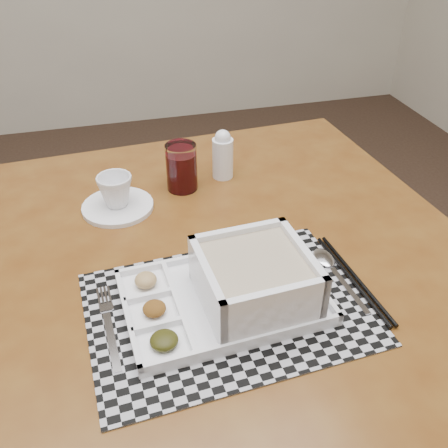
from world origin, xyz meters
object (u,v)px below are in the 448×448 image
at_px(serving_tray, 244,286).
at_px(creamer_bottle, 223,155).
at_px(dining_table, 203,296).
at_px(juice_glass, 182,169).
at_px(cup, 116,191).

relative_size(serving_tray, creamer_bottle, 2.86).
xyz_separation_m(dining_table, juice_glass, (0.02, 0.27, 0.13)).
height_order(serving_tray, juice_glass, juice_glass).
xyz_separation_m(dining_table, cup, (-0.13, 0.22, 0.12)).
bearing_deg(creamer_bottle, dining_table, -111.47).
bearing_deg(dining_table, creamer_bottle, 68.53).
xyz_separation_m(cup, creamer_bottle, (0.25, 0.08, 0.01)).
bearing_deg(dining_table, cup, 120.36).
distance_m(serving_tray, juice_glass, 0.39).
height_order(cup, juice_glass, juice_glass).
bearing_deg(juice_glass, serving_tray, -86.32).
distance_m(serving_tray, cup, 0.39).
bearing_deg(cup, juice_glass, -1.23).
height_order(serving_tray, creamer_bottle, creamer_bottle).
bearing_deg(creamer_bottle, juice_glass, -164.11).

